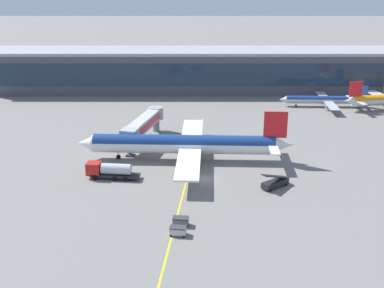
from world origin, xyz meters
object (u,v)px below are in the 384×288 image
object	(u,v)px
commuter_jet_far	(323,100)
baggage_cart_1	(179,221)
baggage_cart_0	(176,231)
belt_loader	(273,182)
main_airliner	(183,144)
fuel_tanker	(107,170)

from	to	relation	value
commuter_jet_far	baggage_cart_1	bearing A→B (deg)	-119.92
baggage_cart_0	baggage_cart_1	distance (m)	3.20
belt_loader	baggage_cart_0	world-z (taller)	belt_loader
main_airliner	commuter_jet_far	bearing A→B (deg)	46.51
main_airliner	baggage_cart_1	bearing A→B (deg)	-90.67
fuel_tanker	baggage_cart_0	xyz separation A→B (m)	(14.55, -22.71, -0.96)
fuel_tanker	commuter_jet_far	xyz separation A→B (m)	(57.74, 54.86, 0.41)
belt_loader	commuter_jet_far	distance (m)	64.20
main_airliner	belt_loader	xyz separation A→B (m)	(17.81, -14.49, -2.77)
main_airliner	fuel_tanker	bearing A→B (deg)	-146.54
fuel_tanker	commuter_jet_far	distance (m)	79.65
main_airliner	fuel_tanker	xyz separation A→B (m)	(-15.27, -10.09, -2.01)
fuel_tanker	belt_loader	size ratio (longest dim) A/B	1.76
fuel_tanker	main_airliner	bearing A→B (deg)	33.46
main_airliner	baggage_cart_0	world-z (taller)	main_airliner
main_airliner	belt_loader	world-z (taller)	main_airliner
belt_loader	baggage_cart_0	distance (m)	26.06
fuel_tanker	baggage_cart_0	world-z (taller)	fuel_tanker
commuter_jet_far	main_airliner	bearing A→B (deg)	-133.49
baggage_cart_1	fuel_tanker	bearing A→B (deg)	127.38
belt_loader	baggage_cart_1	world-z (taller)	belt_loader
fuel_tanker	baggage_cart_0	size ratio (longest dim) A/B	3.91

